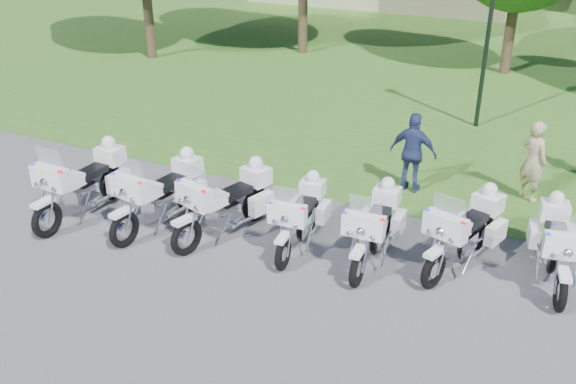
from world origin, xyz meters
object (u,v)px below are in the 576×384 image
at_px(motorcycle_4, 375,225).
at_px(lamp_post, 492,5).
at_px(motorcycle_3, 301,214).
at_px(motorcycle_6, 557,243).
at_px(motorcycle_2, 228,201).
at_px(bystander_c, 413,153).
at_px(motorcycle_0, 85,181).
at_px(motorcycle_1, 162,192).
at_px(motorcycle_5, 466,230).
at_px(bystander_a, 533,161).

height_order(motorcycle_4, lamp_post, lamp_post).
bearing_deg(motorcycle_3, motorcycle_6, -174.05).
distance_m(motorcycle_2, bystander_c, 4.29).
relative_size(motorcycle_2, lamp_post, 0.56).
bearing_deg(bystander_c, motorcycle_4, 97.13).
xyz_separation_m(motorcycle_2, motorcycle_4, (2.81, 0.37, -0.04)).
distance_m(motorcycle_0, motorcycle_1, 1.70).
distance_m(motorcycle_0, bystander_c, 6.88).
height_order(motorcycle_0, motorcycle_6, motorcycle_0).
xyz_separation_m(motorcycle_3, bystander_c, (1.22, 3.14, 0.27)).
bearing_deg(motorcycle_5, bystander_a, -85.60).
relative_size(motorcycle_3, motorcycle_5, 0.94).
bearing_deg(motorcycle_2, motorcycle_4, -156.13).
bearing_deg(motorcycle_1, motorcycle_4, -164.43).
distance_m(motorcycle_5, bystander_a, 3.30).
xyz_separation_m(motorcycle_1, motorcycle_5, (5.66, 1.08, -0.03)).
distance_m(motorcycle_4, motorcycle_6, 3.06).
height_order(motorcycle_0, motorcycle_3, motorcycle_0).
relative_size(motorcycle_1, lamp_post, 0.57).
bearing_deg(motorcycle_4, motorcycle_3, 2.96).
bearing_deg(bystander_c, motorcycle_3, 72.62).
relative_size(motorcycle_1, motorcycle_3, 1.13).
bearing_deg(motorcycle_0, motorcycle_2, -168.43).
xyz_separation_m(motorcycle_3, motorcycle_6, (4.36, 0.87, 0.04)).
distance_m(motorcycle_1, motorcycle_3, 2.81).
relative_size(motorcycle_6, lamp_post, 0.53).
relative_size(motorcycle_4, bystander_c, 1.32).
relative_size(motorcycle_0, motorcycle_2, 1.06).
bearing_deg(motorcycle_0, motorcycle_1, -167.85).
xyz_separation_m(bystander_a, bystander_c, (-2.38, -0.70, 0.01)).
height_order(motorcycle_5, motorcycle_6, motorcycle_5).
xyz_separation_m(motorcycle_5, lamp_post, (-1.16, 7.33, 2.60)).
xyz_separation_m(motorcycle_2, motorcycle_5, (4.30, 0.86, -0.02)).
distance_m(motorcycle_0, motorcycle_2, 3.07).
height_order(motorcycle_6, bystander_a, bystander_a).
height_order(motorcycle_1, bystander_a, bystander_a).
xyz_separation_m(motorcycle_1, bystander_c, (3.99, 3.60, 0.19)).
bearing_deg(motorcycle_5, lamp_post, -64.09).
height_order(motorcycle_0, bystander_c, bystander_c).
bearing_deg(bystander_c, motorcycle_6, 148.04).
bearing_deg(motorcycle_1, motorcycle_2, -163.35).
bearing_deg(motorcycle_3, motorcycle_2, 4.33).
height_order(motorcycle_3, motorcycle_4, motorcycle_4).
bearing_deg(bystander_a, motorcycle_4, 96.02).
height_order(motorcycle_2, motorcycle_6, motorcycle_2).
bearing_deg(motorcycle_6, motorcycle_3, -0.12).
height_order(motorcycle_2, motorcycle_3, motorcycle_2).
relative_size(motorcycle_5, bystander_a, 1.34).
relative_size(motorcycle_2, motorcycle_5, 1.03).
height_order(lamp_post, bystander_c, lamp_post).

